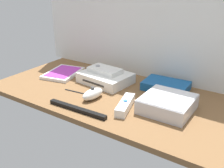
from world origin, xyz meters
TOP-DOWN VIEW (x-y plane):
  - ground_plane at (0.00, 0.00)cm, footprint 100.00×48.00cm
  - back_wall at (0.00, 24.60)cm, footprint 110.00×1.20cm
  - game_console at (-8.62, 7.82)cm, footprint 22.49×18.06cm
  - mini_computer at (24.13, -1.28)cm, footprint 17.23×17.23cm
  - game_case at (-31.08, 4.75)cm, footprint 17.38×21.49cm
  - network_router at (16.50, 15.32)cm, footprint 18.64×13.10cm
  - remote_wand at (11.29, -8.44)cm, footprint 7.50×15.22cm
  - remote_nunchuk at (-3.29, -8.33)cm, footprint 5.59×10.46cm
  - remote_classic_pad at (-9.50, 8.47)cm, footprint 15.01×9.16cm
  - sensor_bar at (-1.86, -19.18)cm, footprint 24.05×2.64cm
  - stylus_pen at (-13.54, -7.40)cm, footprint 9.02×1.65cm

SIDE VIEW (x-z plane):
  - ground_plane at x=0.00cm, z-range -2.00..0.00cm
  - stylus_pen at x=-13.54cm, z-range 0.00..0.70cm
  - sensor_bar at x=-1.86cm, z-range 0.00..1.40cm
  - game_case at x=-31.08cm, z-range -0.02..1.54cm
  - remote_wand at x=11.29cm, z-range -0.19..3.21cm
  - network_router at x=16.50cm, z-range 0.00..3.40cm
  - remote_nunchuk at x=-3.29cm, z-range -0.51..4.59cm
  - game_console at x=-8.62cm, z-range 0.00..4.40cm
  - mini_computer at x=24.13cm, z-range -0.01..5.29cm
  - remote_classic_pad at x=-9.50cm, z-range 4.21..6.61cm
  - back_wall at x=0.00cm, z-range 0.00..64.00cm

